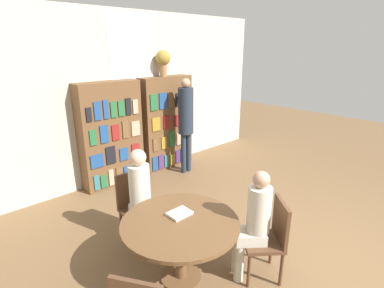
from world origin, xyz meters
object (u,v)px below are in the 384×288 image
reading_table (180,231)px  bookshelf_right (166,123)px  bookshelf_left (111,135)px  seated_reader_right (254,220)px  seated_reader_left (142,193)px  flower_vase (163,60)px  chair_left_side (135,203)px  chair_far_side (270,235)px  librarian_standing (186,117)px

reading_table → bookshelf_right: bearing=54.1°
bookshelf_left → seated_reader_right: bookshelf_left is taller
seated_reader_left → flower_vase: bearing=-130.7°
reading_table → seated_reader_right: seated_reader_right is taller
seated_reader_left → reading_table: bearing=90.0°
bookshelf_right → chair_left_side: size_ratio=2.06×
flower_vase → chair_far_side: bearing=-109.4°
chair_left_side → bookshelf_left: bearing=-106.4°
flower_vase → seated_reader_left: 2.96m
bookshelf_left → flower_vase: flower_vase is taller
seated_reader_right → librarian_standing: bearing=11.5°
seated_reader_left → seated_reader_right: size_ratio=1.02×
bookshelf_right → seated_reader_right: bookshelf_right is taller
chair_left_side → seated_reader_right: size_ratio=0.72×
seated_reader_right → chair_left_side: bearing=59.8°
flower_vase → librarian_standing: size_ratio=0.26×
bookshelf_left → chair_left_side: 1.83m
bookshelf_left → chair_far_side: size_ratio=2.06×
reading_table → seated_reader_right: bearing=-39.6°
chair_left_side → seated_reader_right: (0.53, -1.43, 0.19)m
bookshelf_left → chair_far_side: bookshelf_left is taller
bookshelf_left → seated_reader_right: (-0.08, -3.10, -0.22)m
flower_vase → seated_reader_right: flower_vase is taller
seated_reader_left → chair_left_side: bearing=-90.0°
bookshelf_left → librarian_standing: 1.41m
seated_reader_right → librarian_standing: librarian_standing is taller
bookshelf_left → reading_table: 2.72m
bookshelf_right → librarian_standing: bearing=-81.2°
reading_table → chair_left_side: 0.95m
bookshelf_right → flower_vase: 1.22m
chair_far_side → seated_reader_right: 0.27m
flower_vase → seated_reader_left: (-1.81, -1.85, -1.42)m
chair_left_side → seated_reader_right: bearing=113.8°
flower_vase → chair_left_side: flower_vase is taller
chair_far_side → seated_reader_right: (-0.14, 0.12, 0.19)m
bookshelf_left → librarian_standing: (1.30, -0.50, 0.21)m
bookshelf_left → chair_left_side: bearing=-110.0°
flower_vase → chair_left_side: 2.96m
flower_vase → seated_reader_left: size_ratio=0.38×
chair_far_side → seated_reader_right: seated_reader_right is taller
flower_vase → reading_table: (-1.86, -2.62, -1.55)m
bookshelf_left → seated_reader_left: 1.96m
seated_reader_left → seated_reader_right: bearing=116.9°
bookshelf_left → bookshelf_right: bearing=0.0°
reading_table → librarian_standing: librarian_standing is taller
bookshelf_left → flower_vase: size_ratio=3.82×
reading_table → bookshelf_left: bearing=75.7°
bookshelf_left → chair_left_side: bookshelf_left is taller
flower_vase → reading_table: bearing=-125.4°
chair_left_side → chair_far_side: bearing=117.0°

